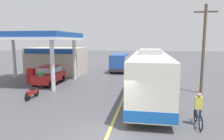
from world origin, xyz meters
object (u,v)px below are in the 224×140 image
object	(u,v)px
motorcycle_parked_forecourt	(32,93)
coach_bus_main	(150,77)
minibus_opposing_lane	(120,61)
car_at_pump	(50,74)
cyclist_on_shoulder	(198,111)
pedestrian_near_pump	(41,78)

from	to	relation	value
motorcycle_parked_forecourt	coach_bus_main	bearing A→B (deg)	6.62
minibus_opposing_lane	motorcycle_parked_forecourt	xyz separation A→B (m)	(-4.61, -14.97, -1.03)
car_at_pump	cyclist_on_shoulder	xyz separation A→B (m)	(12.19, -8.28, -0.23)
coach_bus_main	pedestrian_near_pump	distance (m)	9.95
coach_bus_main	car_at_pump	world-z (taller)	coach_bus_main
minibus_opposing_lane	motorcycle_parked_forecourt	size ratio (longest dim) A/B	3.41
pedestrian_near_pump	motorcycle_parked_forecourt	bearing A→B (deg)	-72.86
car_at_pump	pedestrian_near_pump	distance (m)	1.89
car_at_pump	minibus_opposing_lane	world-z (taller)	minibus_opposing_lane
minibus_opposing_lane	cyclist_on_shoulder	xyz separation A→B (m)	(6.47, -18.11, -0.69)
coach_bus_main	minibus_opposing_lane	bearing A→B (deg)	106.18
minibus_opposing_lane	motorcycle_parked_forecourt	world-z (taller)	minibus_opposing_lane
coach_bus_main	car_at_pump	xyz separation A→B (m)	(-9.78, 4.14, -0.71)
cyclist_on_shoulder	coach_bus_main	bearing A→B (deg)	120.23
coach_bus_main	cyclist_on_shoulder	world-z (taller)	coach_bus_main
motorcycle_parked_forecourt	pedestrian_near_pump	xyz separation A→B (m)	(-1.00, 3.26, 0.49)
cyclist_on_shoulder	motorcycle_parked_forecourt	distance (m)	11.51
coach_bus_main	motorcycle_parked_forecourt	size ratio (longest dim) A/B	6.13
minibus_opposing_lane	pedestrian_near_pump	distance (m)	13.00
cyclist_on_shoulder	pedestrian_near_pump	world-z (taller)	cyclist_on_shoulder
car_at_pump	pedestrian_near_pump	xyz separation A→B (m)	(0.12, -1.88, -0.08)
coach_bus_main	car_at_pump	bearing A→B (deg)	157.07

